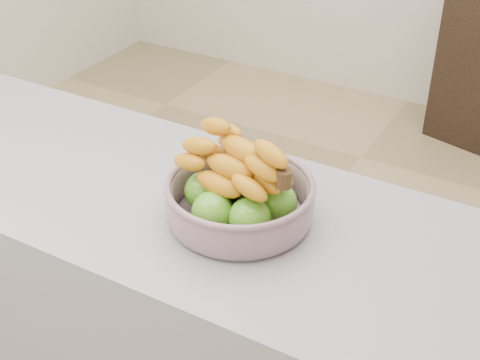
# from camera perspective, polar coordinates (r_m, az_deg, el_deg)

# --- Properties ---
(ground) EXTENTS (4.00, 4.00, 0.00)m
(ground) POSITION_cam_1_polar(r_m,az_deg,el_deg) (2.59, 0.17, -10.21)
(ground) COLOR tan
(ground) RESTS_ON ground
(counter) EXTENTS (2.00, 0.60, 0.90)m
(counter) POSITION_cam_1_polar(r_m,az_deg,el_deg) (1.91, -9.29, -11.15)
(counter) COLOR gray
(counter) RESTS_ON ground
(fruit_bowl) EXTENTS (0.32, 0.32, 0.20)m
(fruit_bowl) POSITION_cam_1_polar(r_m,az_deg,el_deg) (1.43, -0.01, -1.27)
(fruit_bowl) COLOR #8B96A7
(fruit_bowl) RESTS_ON counter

